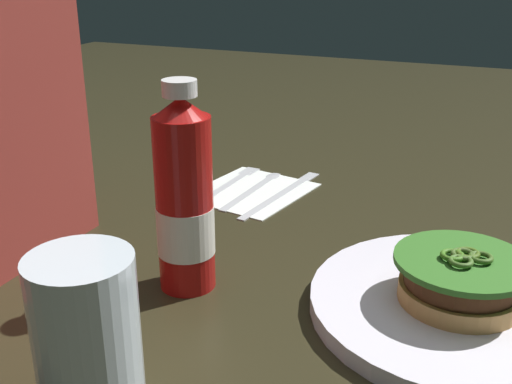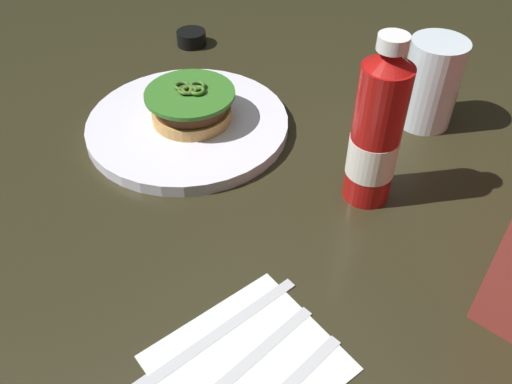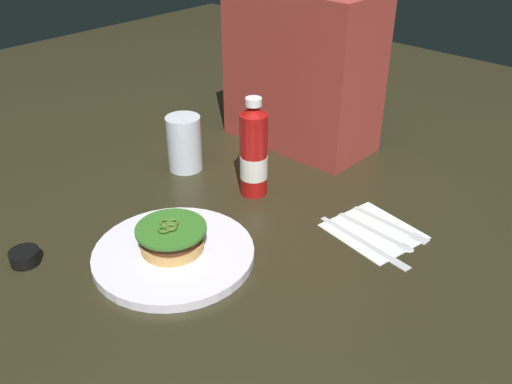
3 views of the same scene
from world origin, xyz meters
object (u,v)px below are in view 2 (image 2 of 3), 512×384
dinner_plate (188,125)px  burger_sandwich (191,105)px  water_glass (431,83)px  spoon_utensil (226,380)px  napkin (248,363)px  butter_knife (199,345)px  condiment_cup (191,38)px  ketchup_bottle (376,135)px

dinner_plate → burger_sandwich: burger_sandwich is taller
water_glass → spoon_utensil: size_ratio=0.74×
water_glass → napkin: 0.49m
dinner_plate → water_glass: size_ratio=2.27×
dinner_plate → water_glass: (-0.25, 0.25, 0.06)m
dinner_plate → butter_knife: dinner_plate is taller
dinner_plate → spoon_utensil: bearing=51.8°
butter_knife → condiment_cup: bearing=-132.7°
napkin → ketchup_bottle: bearing=-170.2°
dinner_plate → condiment_cup: (-0.19, -0.19, 0.00)m
spoon_utensil → water_glass: bearing=-171.9°
burger_sandwich → butter_knife: bearing=47.5°
burger_sandwich → condiment_cup: size_ratio=2.40×
napkin → butter_knife: butter_knife is taller
burger_sandwich → water_glass: 0.35m
spoon_utensil → napkin: bearing=175.6°
water_glass → butter_knife: 0.50m
burger_sandwich → spoon_utensil: (0.26, 0.32, -0.04)m
condiment_cup → butter_knife: condiment_cup is taller
condiment_cup → butter_knife: size_ratio=0.25×
dinner_plate → burger_sandwich: 0.03m
butter_knife → ketchup_bottle: bearing=-179.9°
burger_sandwich → dinner_plate: bearing=-28.2°
burger_sandwich → ketchup_bottle: ketchup_bottle is taller
ketchup_bottle → napkin: ketchup_bottle is taller
condiment_cup → spoon_utensil: (0.44, 0.51, -0.01)m
burger_sandwich → spoon_utensil: size_ratio=0.73×
dinner_plate → water_glass: water_glass is taller
dinner_plate → burger_sandwich: size_ratio=2.29×
butter_knife → spoon_utensil: size_ratio=1.23×
burger_sandwich → napkin: size_ratio=0.78×
burger_sandwich → condiment_cup: bearing=-133.0°
napkin → dinner_plate: bearing=-124.7°
condiment_cup → spoon_utensil: bearing=49.3°
water_glass → ketchup_bottle: bearing=7.5°
condiment_cup → napkin: 0.66m
water_glass → spoon_utensil: bearing=8.1°
water_glass → condiment_cup: 0.45m
burger_sandwich → ketchup_bottle: (-0.05, 0.27, 0.05)m
ketchup_bottle → water_glass: (-0.20, -0.03, -0.03)m
dinner_plate → butter_knife: bearing=48.6°
dinner_plate → ketchup_bottle: bearing=101.2°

